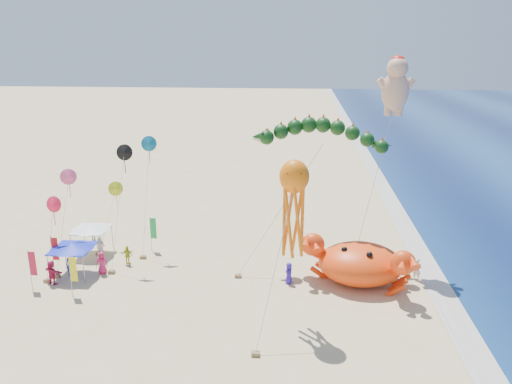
# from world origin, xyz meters

# --- Properties ---
(ground) EXTENTS (320.00, 320.00, 0.00)m
(ground) POSITION_xyz_m (0.00, 0.00, 0.00)
(ground) COLOR #D1B784
(ground) RESTS_ON ground
(foam_strip) EXTENTS (320.00, 320.00, 0.00)m
(foam_strip) POSITION_xyz_m (12.00, 0.00, 0.01)
(foam_strip) COLOR silver
(foam_strip) RESTS_ON ground
(crab_inflatable) EXTENTS (8.64, 7.41, 3.79)m
(crab_inflatable) POSITION_xyz_m (6.15, 0.12, 1.67)
(crab_inflatable) COLOR #FE420D
(crab_inflatable) RESTS_ON ground
(dragon_kite) EXTENTS (11.85, 5.29, 11.64)m
(dragon_kite) POSITION_xyz_m (2.98, 4.15, 10.44)
(dragon_kite) COLOR black
(dragon_kite) RESTS_ON ground
(cherub_kite) EXTENTS (4.12, 3.65, 16.77)m
(cherub_kite) POSITION_xyz_m (8.68, 5.37, 14.55)
(cherub_kite) COLOR #DFA988
(cherub_kite) RESTS_ON ground
(octopus_kite) EXTENTS (3.18, 5.36, 10.93)m
(octopus_kite) POSITION_xyz_m (1.01, -5.53, 8.30)
(octopus_kite) COLOR orange
(octopus_kite) RESTS_ON ground
(canopy_blue) EXTENTS (3.35, 3.35, 2.71)m
(canopy_blue) POSITION_xyz_m (-16.25, -0.45, 2.44)
(canopy_blue) COLOR gray
(canopy_blue) RESTS_ON ground
(canopy_white) EXTENTS (3.14, 3.14, 2.71)m
(canopy_white) POSITION_xyz_m (-16.44, 3.63, 2.44)
(canopy_white) COLOR gray
(canopy_white) RESTS_ON ground
(feather_flags) EXTENTS (7.40, 8.53, 3.20)m
(feather_flags) POSITION_xyz_m (-15.50, -0.63, 2.01)
(feather_flags) COLOR gray
(feather_flags) RESTS_ON ground
(beachgoers) EXTENTS (29.15, 9.86, 1.90)m
(beachgoers) POSITION_xyz_m (-12.57, 0.87, 0.88)
(beachgoers) COLOR white
(beachgoers) RESTS_ON ground
(small_kites) EXTENTS (7.87, 9.20, 10.21)m
(small_kites) POSITION_xyz_m (-14.68, 2.89, 6.66)
(small_kites) COLOR black
(small_kites) RESTS_ON ground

